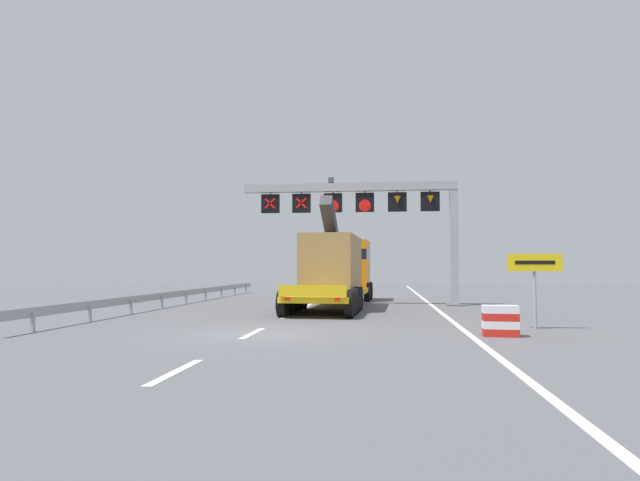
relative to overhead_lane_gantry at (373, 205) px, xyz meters
The scene contains 8 objects.
ground 14.40m from the overhead_lane_gantry, 103.56° to the right, with size 112.00×112.00×0.00m, color #5B5B60.
lane_markings 10.34m from the overhead_lane_gantry, 112.77° to the left, with size 0.20×56.86×0.01m.
edge_line_right 6.26m from the overhead_lane_gantry, 17.81° to the right, with size 0.20×63.00×0.01m, color silver.
overhead_lane_gantry is the anchor object (origin of this frame).
heavy_haul_truck_yellow 3.86m from the overhead_lane_gantry, behind, with size 3.55×14.15×5.30m.
exit_sign_yellow 12.55m from the overhead_lane_gantry, 63.18° to the right, with size 1.73×0.15×2.45m.
crash_barrier_striped 14.23m from the overhead_lane_gantry, 72.97° to the right, with size 1.03×0.56×0.90m.
guardrail_left 11.42m from the overhead_lane_gantry, behind, with size 0.13×29.33×0.76m.
Camera 1 is at (3.67, -15.97, 2.00)m, focal length 30.11 mm.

